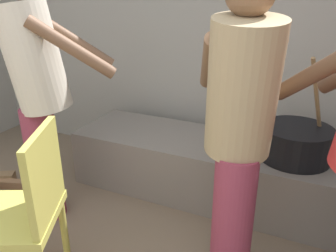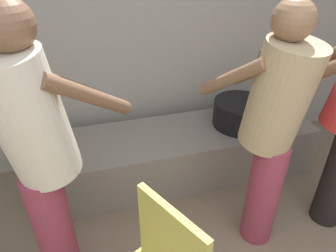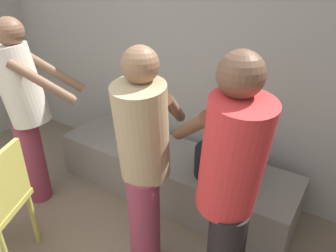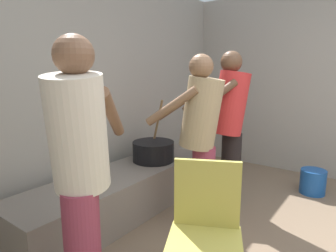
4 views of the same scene
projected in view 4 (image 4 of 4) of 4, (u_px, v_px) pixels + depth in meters
block_enclosure_rear at (74, 89)px, 2.86m from camera, size 5.12×0.20×2.39m
hearth_ledge at (121, 193)px, 2.81m from camera, size 2.14×0.60×0.42m
cooking_pot_main at (153, 151)px, 3.12m from camera, size 0.44×0.44×0.66m
cook_in_tan_shirt at (201, 132)px, 2.48m from camera, size 0.52×0.71×1.51m
cook_in_cream_shirt at (80, 164)px, 1.55m from camera, size 0.72×0.64×1.56m
cook_in_red_shirt at (230, 120)px, 2.90m from camera, size 0.70×0.67×1.56m
chair_olive at (205, 234)px, 1.60m from camera, size 0.54×0.54×0.88m
bucket_blue_plastic at (313, 182)px, 3.29m from camera, size 0.27×0.27×0.28m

